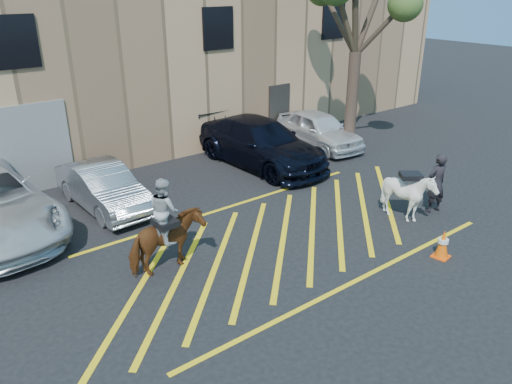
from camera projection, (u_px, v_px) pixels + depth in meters
ground at (276, 235)px, 13.23m from camera, size 90.00×90.00×0.00m
car_silver_sedan at (103, 187)px, 14.56m from camera, size 1.58×4.01×1.30m
car_blue_suv at (261, 143)px, 17.96m from camera, size 2.54×5.73×1.63m
car_white_suv at (319, 130)px, 19.96m from camera, size 2.10×4.32×1.42m
handler at (436, 183)px, 14.24m from camera, size 0.71×0.54×1.77m
warehouse at (90, 48)px, 20.50m from camera, size 32.42×10.20×7.30m
hatching_zone at (283, 239)px, 13.01m from camera, size 12.60×5.12×0.01m
mounted_bay at (166, 235)px, 11.26m from camera, size 1.75×0.84×2.29m
saddled_white at (408, 195)px, 13.78m from camera, size 1.77×1.80×1.48m
traffic_cone at (443, 244)px, 12.03m from camera, size 0.43×0.43×0.73m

